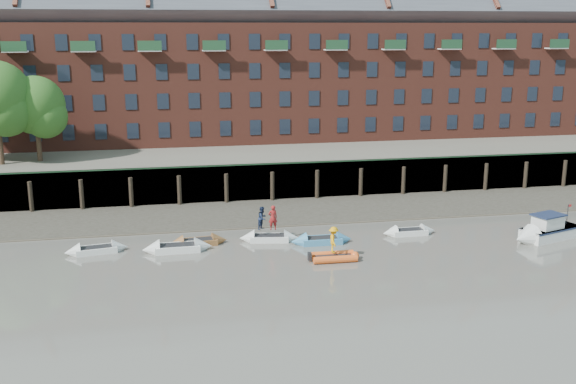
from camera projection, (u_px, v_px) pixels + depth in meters
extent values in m
plane|color=#625E57|center=(369.00, 294.00, 38.44)|extent=(220.00, 220.00, 0.00)
cube|color=#3D382F|center=(304.00, 211.00, 55.61)|extent=(110.00, 8.00, 0.50)
cube|color=#4C4336|center=(313.00, 223.00, 52.37)|extent=(110.00, 1.60, 0.10)
cube|color=#2D2A26|center=(293.00, 181.00, 59.43)|extent=(110.00, 0.80, 3.20)
cylinder|color=black|center=(31.00, 197.00, 54.90)|extent=(0.36, 0.36, 2.60)
cylinder|color=black|center=(82.00, 195.00, 55.63)|extent=(0.36, 0.36, 2.60)
cylinder|color=black|center=(131.00, 193.00, 56.35)|extent=(0.36, 0.36, 2.60)
cylinder|color=black|center=(179.00, 191.00, 57.07)|extent=(0.36, 0.36, 2.60)
cylinder|color=black|center=(226.00, 189.00, 57.79)|extent=(0.36, 0.36, 2.60)
cylinder|color=black|center=(272.00, 187.00, 58.52)|extent=(0.36, 0.36, 2.60)
cylinder|color=black|center=(317.00, 185.00, 59.24)|extent=(0.36, 0.36, 2.60)
cylinder|color=black|center=(361.00, 183.00, 59.96)|extent=(0.36, 0.36, 2.60)
cylinder|color=black|center=(403.00, 181.00, 60.68)|extent=(0.36, 0.36, 2.60)
cylinder|color=black|center=(445.00, 179.00, 61.41)|extent=(0.36, 0.36, 2.60)
cylinder|color=black|center=(486.00, 177.00, 62.13)|extent=(0.36, 0.36, 2.60)
cylinder|color=black|center=(526.00, 176.00, 62.85)|extent=(0.36, 0.36, 2.60)
cylinder|color=black|center=(564.00, 174.00, 63.57)|extent=(0.36, 0.36, 2.60)
cube|color=#264C2D|center=(294.00, 163.00, 58.74)|extent=(110.00, 0.06, 0.10)
cube|color=#5E594D|center=(269.00, 153.00, 72.40)|extent=(110.00, 28.00, 3.20)
cube|color=brown|center=(267.00, 81.00, 71.53)|extent=(80.00, 10.00, 12.00)
cube|color=#42444C|center=(266.00, 11.00, 69.80)|extent=(80.60, 15.56, 15.56)
cube|color=black|center=(2.00, 134.00, 63.05)|extent=(1.10, 0.12, 1.50)
cube|color=black|center=(35.00, 133.00, 63.59)|extent=(1.10, 0.12, 1.50)
cube|color=black|center=(68.00, 133.00, 64.14)|extent=(1.10, 0.12, 1.50)
cube|color=black|center=(101.00, 132.00, 64.68)|extent=(1.10, 0.12, 1.50)
cube|color=black|center=(133.00, 131.00, 65.22)|extent=(1.10, 0.12, 1.50)
cube|color=black|center=(164.00, 130.00, 65.76)|extent=(1.10, 0.12, 1.50)
cube|color=black|center=(195.00, 129.00, 66.30)|extent=(1.10, 0.12, 1.50)
cube|color=black|center=(226.00, 128.00, 66.85)|extent=(1.10, 0.12, 1.50)
cube|color=black|center=(255.00, 127.00, 67.39)|extent=(1.10, 0.12, 1.50)
cube|color=black|center=(285.00, 127.00, 67.93)|extent=(1.10, 0.12, 1.50)
cube|color=black|center=(314.00, 126.00, 68.47)|extent=(1.10, 0.12, 1.50)
cube|color=black|center=(342.00, 125.00, 69.01)|extent=(1.10, 0.12, 1.50)
cube|color=black|center=(370.00, 124.00, 69.55)|extent=(1.10, 0.12, 1.50)
cube|color=black|center=(398.00, 124.00, 70.10)|extent=(1.10, 0.12, 1.50)
cube|color=black|center=(425.00, 123.00, 70.64)|extent=(1.10, 0.12, 1.50)
cube|color=black|center=(452.00, 122.00, 71.18)|extent=(1.10, 0.12, 1.50)
cube|color=black|center=(478.00, 121.00, 71.72)|extent=(1.10, 0.12, 1.50)
cube|color=black|center=(504.00, 121.00, 72.26)|extent=(1.10, 0.12, 1.50)
cube|color=black|center=(530.00, 120.00, 72.81)|extent=(1.10, 0.12, 1.50)
cube|color=black|center=(555.00, 119.00, 73.35)|extent=(1.10, 0.12, 1.50)
cube|color=black|center=(33.00, 104.00, 62.92)|extent=(1.10, 0.12, 1.50)
cube|color=black|center=(66.00, 103.00, 63.46)|extent=(1.10, 0.12, 1.50)
cube|color=black|center=(99.00, 103.00, 64.01)|extent=(1.10, 0.12, 1.50)
cube|color=black|center=(131.00, 102.00, 64.55)|extent=(1.10, 0.12, 1.50)
cube|color=black|center=(163.00, 101.00, 65.09)|extent=(1.10, 0.12, 1.50)
cube|color=black|center=(194.00, 101.00, 65.63)|extent=(1.10, 0.12, 1.50)
cube|color=black|center=(225.00, 100.00, 66.17)|extent=(1.10, 0.12, 1.50)
cube|color=black|center=(255.00, 99.00, 66.72)|extent=(1.10, 0.12, 1.50)
cube|color=black|center=(285.00, 99.00, 67.26)|extent=(1.10, 0.12, 1.50)
cube|color=black|center=(314.00, 98.00, 67.80)|extent=(1.10, 0.12, 1.50)
cube|color=black|center=(343.00, 98.00, 68.34)|extent=(1.10, 0.12, 1.50)
cube|color=black|center=(371.00, 97.00, 68.88)|extent=(1.10, 0.12, 1.50)
cube|color=black|center=(399.00, 97.00, 69.43)|extent=(1.10, 0.12, 1.50)
cube|color=black|center=(426.00, 96.00, 69.97)|extent=(1.10, 0.12, 1.50)
cube|color=black|center=(454.00, 95.00, 70.51)|extent=(1.10, 0.12, 1.50)
cube|color=black|center=(480.00, 95.00, 71.05)|extent=(1.10, 0.12, 1.50)
cube|color=black|center=(506.00, 94.00, 71.59)|extent=(1.10, 0.12, 1.50)
cube|color=black|center=(532.00, 94.00, 72.14)|extent=(1.10, 0.12, 1.50)
cube|color=black|center=(558.00, 93.00, 72.68)|extent=(1.10, 0.12, 1.50)
cube|color=black|center=(30.00, 74.00, 62.25)|extent=(1.10, 0.12, 1.50)
cube|color=black|center=(64.00, 73.00, 62.79)|extent=(1.10, 0.12, 1.50)
cube|color=black|center=(97.00, 73.00, 63.34)|extent=(1.10, 0.12, 1.50)
cube|color=black|center=(130.00, 72.00, 63.88)|extent=(1.10, 0.12, 1.50)
cube|color=black|center=(162.00, 72.00, 64.42)|extent=(1.10, 0.12, 1.50)
cube|color=black|center=(193.00, 72.00, 64.96)|extent=(1.10, 0.12, 1.50)
cube|color=black|center=(224.00, 71.00, 65.50)|extent=(1.10, 0.12, 1.50)
cube|color=black|center=(255.00, 71.00, 66.04)|extent=(1.10, 0.12, 1.50)
cube|color=black|center=(285.00, 70.00, 66.59)|extent=(1.10, 0.12, 1.50)
cube|color=black|center=(314.00, 70.00, 67.13)|extent=(1.10, 0.12, 1.50)
cube|color=black|center=(343.00, 70.00, 67.67)|extent=(1.10, 0.12, 1.50)
cube|color=black|center=(372.00, 69.00, 68.21)|extent=(1.10, 0.12, 1.50)
cube|color=black|center=(400.00, 69.00, 68.75)|extent=(1.10, 0.12, 1.50)
cube|color=black|center=(428.00, 69.00, 69.30)|extent=(1.10, 0.12, 1.50)
cube|color=black|center=(455.00, 68.00, 69.84)|extent=(1.10, 0.12, 1.50)
cube|color=black|center=(482.00, 68.00, 70.38)|extent=(1.10, 0.12, 1.50)
cube|color=black|center=(508.00, 68.00, 70.92)|extent=(1.10, 0.12, 1.50)
cube|color=black|center=(534.00, 67.00, 71.46)|extent=(1.10, 0.12, 1.50)
cube|color=black|center=(560.00, 67.00, 72.01)|extent=(1.10, 0.12, 1.50)
cube|color=black|center=(27.00, 43.00, 61.58)|extent=(1.10, 0.12, 1.50)
cube|color=black|center=(61.00, 42.00, 62.12)|extent=(1.10, 0.12, 1.50)
cube|color=black|center=(95.00, 42.00, 62.66)|extent=(1.10, 0.12, 1.50)
cube|color=black|center=(128.00, 42.00, 63.21)|extent=(1.10, 0.12, 1.50)
cube|color=black|center=(160.00, 42.00, 63.75)|extent=(1.10, 0.12, 1.50)
cube|color=black|center=(192.00, 42.00, 64.29)|extent=(1.10, 0.12, 1.50)
cube|color=black|center=(224.00, 42.00, 64.83)|extent=(1.10, 0.12, 1.50)
cube|color=black|center=(254.00, 42.00, 65.37)|extent=(1.10, 0.12, 1.50)
cube|color=black|center=(285.00, 41.00, 65.92)|extent=(1.10, 0.12, 1.50)
cube|color=black|center=(315.00, 41.00, 66.46)|extent=(1.10, 0.12, 1.50)
cube|color=black|center=(344.00, 41.00, 67.00)|extent=(1.10, 0.12, 1.50)
cube|color=black|center=(373.00, 41.00, 67.54)|extent=(1.10, 0.12, 1.50)
cube|color=black|center=(401.00, 41.00, 68.08)|extent=(1.10, 0.12, 1.50)
cube|color=black|center=(429.00, 41.00, 68.63)|extent=(1.10, 0.12, 1.50)
cube|color=black|center=(457.00, 41.00, 69.17)|extent=(1.10, 0.12, 1.50)
cube|color=black|center=(484.00, 41.00, 69.71)|extent=(1.10, 0.12, 1.50)
cube|color=black|center=(511.00, 41.00, 70.25)|extent=(1.10, 0.12, 1.50)
cube|color=black|center=(537.00, 40.00, 70.79)|extent=(1.10, 0.12, 1.50)
cube|color=black|center=(563.00, 40.00, 71.33)|extent=(1.10, 0.12, 1.50)
cylinder|color=#3A281C|center=(38.00, 139.00, 59.45)|extent=(0.44, 0.44, 4.00)
sphere|color=#2F5F1F|center=(35.00, 105.00, 58.74)|extent=(5.12, 5.12, 5.12)
cube|color=silver|center=(96.00, 250.00, 45.35)|extent=(2.83, 1.63, 0.42)
cone|color=silver|center=(120.00, 247.00, 45.87)|extent=(1.22, 1.36, 1.21)
cone|color=silver|center=(72.00, 252.00, 44.83)|extent=(1.22, 1.36, 1.21)
cube|color=black|center=(96.00, 247.00, 45.30)|extent=(2.35, 1.26, 0.06)
cube|color=silver|center=(177.00, 248.00, 45.65)|extent=(3.04, 1.43, 0.47)
cone|color=silver|center=(203.00, 246.00, 46.00)|extent=(1.20, 1.39, 1.36)
cone|color=silver|center=(151.00, 250.00, 45.30)|extent=(1.20, 1.39, 1.36)
cube|color=black|center=(177.00, 245.00, 45.60)|extent=(2.53, 1.07, 0.06)
cube|color=brown|center=(198.00, 242.00, 46.98)|extent=(2.74, 1.45, 0.41)
cone|color=brown|center=(220.00, 240.00, 47.40)|extent=(1.14, 1.29, 1.19)
cone|color=brown|center=(176.00, 244.00, 46.55)|extent=(1.14, 1.29, 1.19)
cube|color=black|center=(198.00, 240.00, 46.93)|extent=(2.28, 1.11, 0.06)
cube|color=silver|center=(269.00, 238.00, 47.86)|extent=(2.88, 1.65, 0.43)
cone|color=silver|center=(292.00, 238.00, 47.90)|extent=(1.24, 1.38, 1.23)
cone|color=silver|center=(247.00, 238.00, 47.82)|extent=(1.24, 1.38, 1.23)
cube|color=black|center=(269.00, 235.00, 47.81)|extent=(2.39, 1.27, 0.06)
cube|color=teal|center=(321.00, 240.00, 47.32)|extent=(2.81, 1.30, 0.44)
cone|color=teal|center=(344.00, 239.00, 47.60)|extent=(1.10, 1.28, 1.26)
cone|color=teal|center=(299.00, 242.00, 47.04)|extent=(1.10, 1.28, 1.26)
cube|color=black|center=(321.00, 238.00, 47.27)|extent=(2.34, 0.98, 0.06)
cube|color=silver|center=(409.00, 232.00, 49.32)|extent=(2.57, 1.18, 0.40)
cone|color=silver|center=(428.00, 231.00, 49.60)|extent=(1.01, 1.17, 1.16)
cone|color=silver|center=(390.00, 233.00, 49.04)|extent=(1.01, 1.17, 1.16)
cube|color=black|center=(409.00, 230.00, 49.28)|extent=(2.14, 0.88, 0.06)
cylinder|color=#EA5A1F|center=(332.00, 254.00, 44.37)|extent=(2.89, 0.51, 0.48)
cylinder|color=#EA5A1F|center=(335.00, 259.00, 43.41)|extent=(2.89, 0.51, 0.48)
sphere|color=#EA5A1F|center=(355.00, 256.00, 44.13)|extent=(0.55, 0.55, 0.55)
cube|color=black|center=(334.00, 257.00, 43.89)|extent=(2.41, 0.85, 0.16)
cube|color=silver|center=(550.00, 233.00, 48.45)|extent=(4.87, 3.18, 0.83)
cone|color=silver|center=(524.00, 238.00, 47.20)|extent=(2.05, 2.23, 1.84)
cube|color=#19233F|center=(551.00, 228.00, 48.36)|extent=(4.88, 3.21, 0.12)
cube|color=silver|center=(548.00, 222.00, 48.07)|extent=(2.27, 1.92, 0.92)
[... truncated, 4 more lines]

